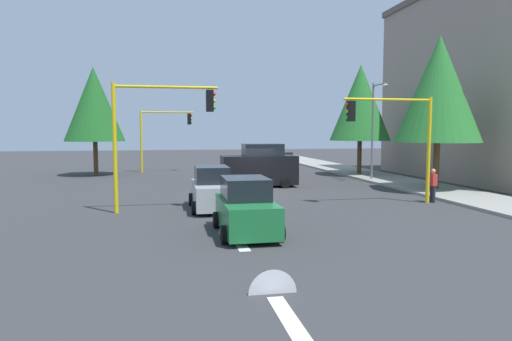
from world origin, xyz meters
TOP-DOWN VIEW (x-y plane):
  - ground_plane at (0.00, 0.00)m, footprint 120.00×120.00m
  - sidewalk_kerb at (-5.00, 10.50)m, footprint 80.00×4.00m
  - lane_arrow_near at (11.51, -3.00)m, footprint 2.40×1.10m
  - lane_arrow_mid at (17.51, -3.00)m, footprint 2.40×1.10m
  - apartment_block at (-3.21, 18.50)m, footprint 18.44×9.30m
  - traffic_signal_far_right at (-14.00, -5.65)m, footprint 0.36×4.59m
  - traffic_signal_near_left at (6.00, 5.63)m, footprint 0.36×4.59m
  - traffic_signal_near_right at (6.00, -5.70)m, footprint 0.36×4.59m
  - street_lamp_curbside at (-3.61, 9.20)m, footprint 2.15×0.28m
  - tree_roadside_mid at (-8.00, 10.00)m, footprint 4.84×4.84m
  - tree_roadside_near at (2.00, 10.50)m, footprint 5.01×5.01m
  - tree_opposite_side at (-12.00, -11.00)m, footprint 4.75×4.75m
  - delivery_van_black at (-2.00, 0.53)m, footprint 2.22×4.80m
  - car_silver at (5.77, -3.27)m, footprint 4.09×2.01m
  - car_yellow at (-7.94, 3.31)m, footprint 4.15×2.00m
  - car_green at (11.06, -2.58)m, footprint 3.98×2.06m
  - pedestrian_crossing at (5.91, 7.85)m, footprint 0.40×0.24m

SIDE VIEW (x-z plane):
  - ground_plane at x=0.00m, z-range 0.00..0.00m
  - lane_arrow_near at x=11.51m, z-range -0.54..0.56m
  - lane_arrow_mid at x=17.51m, z-range -0.54..0.56m
  - sidewalk_kerb at x=-5.00m, z-range 0.00..0.15m
  - car_silver at x=5.77m, z-range -0.09..1.88m
  - car_green at x=11.06m, z-range -0.09..1.88m
  - car_yellow at x=-7.94m, z-range -0.09..1.89m
  - pedestrian_crossing at x=5.91m, z-range 0.06..1.76m
  - delivery_van_black at x=-2.00m, z-range -0.11..2.67m
  - traffic_signal_near_left at x=6.00m, z-range 1.11..6.37m
  - traffic_signal_far_right at x=-14.00m, z-range 1.13..6.49m
  - traffic_signal_near_right at x=6.00m, z-range 1.18..6.85m
  - street_lamp_curbside at x=-3.61m, z-range 0.85..7.85m
  - tree_opposite_side at x=-12.00m, z-range 1.37..10.07m
  - tree_roadside_mid at x=-8.00m, z-range 1.40..10.28m
  - tree_roadside_near at x=2.00m, z-range 1.45..10.64m
  - apartment_block at x=-3.21m, z-range 0.01..14.17m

